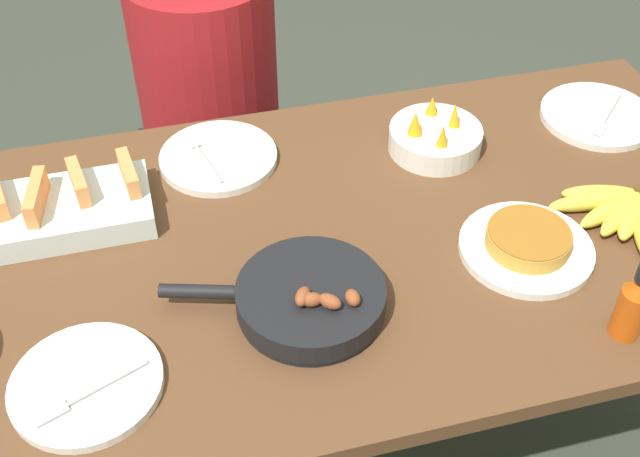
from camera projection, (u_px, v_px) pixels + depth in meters
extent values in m
plane|color=#383D33|center=(320.00, 450.00, 1.96)|extent=(14.00, 14.00, 0.00)
cube|color=brown|center=(320.00, 247.00, 1.49)|extent=(1.76, 0.87, 0.03)
cylinder|color=brown|center=(580.00, 194.00, 2.15)|extent=(0.07, 0.07, 0.67)
ellipsoid|color=gold|center=(601.00, 194.00, 1.55)|extent=(0.16, 0.08, 0.04)
ellipsoid|color=gold|center=(596.00, 200.00, 1.53)|extent=(0.19, 0.05, 0.04)
ellipsoid|color=gold|center=(611.00, 209.00, 1.51)|extent=(0.17, 0.09, 0.04)
ellipsoid|color=gold|center=(621.00, 213.00, 1.51)|extent=(0.15, 0.12, 0.04)
ellipsoid|color=gold|center=(631.00, 215.00, 1.50)|extent=(0.13, 0.14, 0.04)
cylinder|color=#4C3819|center=(638.00, 195.00, 1.55)|extent=(0.02, 0.02, 0.04)
cube|color=silver|center=(66.00, 212.00, 1.50)|extent=(0.32, 0.18, 0.05)
cube|color=#ED8E4C|center=(36.00, 198.00, 1.46)|extent=(0.04, 0.13, 0.05)
cube|color=#ED8E4C|center=(78.00, 183.00, 1.49)|extent=(0.04, 0.11, 0.05)
cube|color=#ED8E4C|center=(129.00, 174.00, 1.51)|extent=(0.04, 0.11, 0.05)
cylinder|color=black|center=(311.00, 307.00, 1.35)|extent=(0.25, 0.25, 0.01)
cylinder|color=black|center=(311.00, 297.00, 1.33)|extent=(0.25, 0.25, 0.04)
cylinder|color=black|center=(198.00, 291.00, 1.33)|extent=(0.13, 0.06, 0.02)
ellipsoid|color=brown|center=(350.00, 298.00, 1.29)|extent=(0.03, 0.04, 0.03)
ellipsoid|color=brown|center=(312.00, 300.00, 1.28)|extent=(0.04, 0.03, 0.03)
ellipsoid|color=brown|center=(330.00, 301.00, 1.28)|extent=(0.05, 0.05, 0.03)
ellipsoid|color=brown|center=(303.00, 297.00, 1.29)|extent=(0.05, 0.05, 0.03)
cylinder|color=silver|center=(526.00, 249.00, 1.45)|extent=(0.24, 0.24, 0.02)
cylinder|color=gold|center=(528.00, 239.00, 1.43)|extent=(0.15, 0.15, 0.03)
cylinder|color=#9B601E|center=(530.00, 232.00, 1.42)|extent=(0.15, 0.15, 0.00)
cylinder|color=silver|center=(86.00, 384.00, 1.23)|extent=(0.24, 0.24, 0.02)
cylinder|color=#B2B2B7|center=(108.00, 383.00, 1.22)|extent=(0.13, 0.06, 0.01)
cube|color=#B2B2B7|center=(51.00, 414.00, 1.18)|extent=(0.06, 0.04, 0.00)
cylinder|color=silver|center=(218.00, 157.00, 1.65)|extent=(0.24, 0.24, 0.02)
cylinder|color=#B2B2B7|center=(209.00, 164.00, 1.61)|extent=(0.04, 0.13, 0.01)
cube|color=#B2B2B7|center=(192.00, 140.00, 1.67)|extent=(0.03, 0.06, 0.00)
cylinder|color=silver|center=(598.00, 116.00, 1.76)|extent=(0.25, 0.25, 0.02)
cylinder|color=#B2B2B7|center=(612.00, 109.00, 1.76)|extent=(0.10, 0.09, 0.01)
cube|color=#B2B2B7|center=(600.00, 129.00, 1.70)|extent=(0.05, 0.05, 0.00)
cylinder|color=silver|center=(435.00, 139.00, 1.67)|extent=(0.19, 0.19, 0.05)
cone|color=orange|center=(455.00, 116.00, 1.64)|extent=(0.03, 0.04, 0.06)
cone|color=orange|center=(432.00, 106.00, 1.68)|extent=(0.04, 0.04, 0.05)
cone|color=orange|center=(415.00, 124.00, 1.62)|extent=(0.04, 0.04, 0.06)
cone|color=orange|center=(443.00, 136.00, 1.59)|extent=(0.03, 0.03, 0.06)
cylinder|color=#C64C0F|center=(631.00, 312.00, 1.29)|extent=(0.05, 0.05, 0.10)
cube|color=black|center=(222.00, 209.00, 2.33)|extent=(0.39, 0.39, 0.37)
cylinder|color=maroon|center=(207.00, 75.00, 2.03)|extent=(0.36, 0.36, 0.53)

